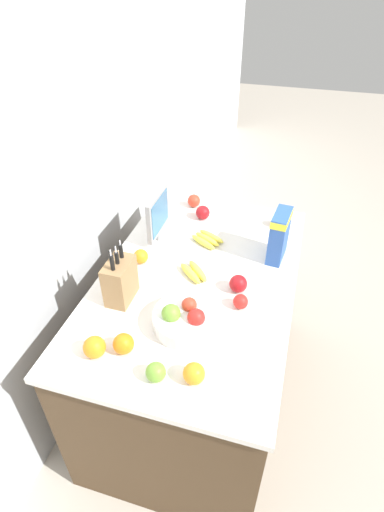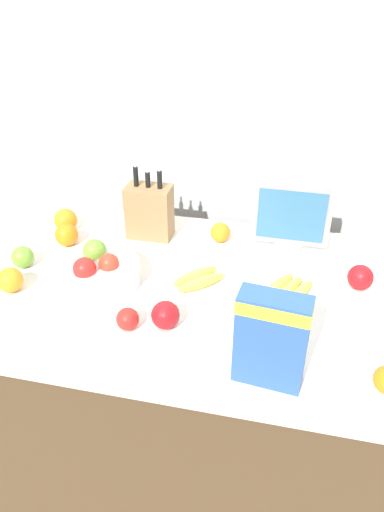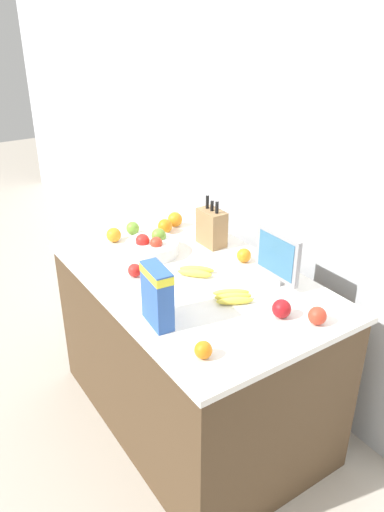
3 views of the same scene
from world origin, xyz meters
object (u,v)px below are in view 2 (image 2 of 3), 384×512
Objects in this scene: apple_by_knife_block at (165,315)px; small_monitor at (291,216)px; fruit_bowl at (97,271)px; orange_front_center at (220,232)px; apple_leftmost at (23,257)px; apple_near_bananas at (360,277)px; orange_by_cereal at (10,280)px; orange_near_bowl at (66,220)px; banana_bunch_right at (198,279)px; orange_front_left at (66,235)px; apple_rear at (128,319)px; banana_bunch_left at (288,290)px; knife_block at (149,211)px; cereal_box at (271,336)px.

small_monitor is at bearing 57.67° from apple_by_knife_block.
small_monitor is 0.69m from fruit_bowl.
small_monitor reaches higher than orange_front_center.
apple_leftmost is 1.11m from apple_near_bananas.
small_monitor reaches higher than fruit_bowl.
fruit_bowl reaches higher than orange_by_cereal.
orange_near_bowl is 0.40m from orange_by_cereal.
small_monitor is at bearing 27.75° from orange_by_cereal.
banana_bunch_right is 0.28m from orange_front_center.
orange_front_left is 1.13× the size of orange_front_center.
apple_near_bananas is at bearing 13.49° from orange_by_cereal.
fruit_bowl is 0.26m from apple_rear.
apple_leftmost reaches higher than banana_bunch_left.
knife_block is 0.37m from banana_bunch_right.
banana_bunch_right is 0.61m from orange_near_bowl.
orange_front_left is at bearing 79.82° from orange_by_cereal.
knife_block is at bearing 75.91° from fruit_bowl.
apple_rear is at bearing -80.26° from knife_block.
orange_front_center is at bearing 26.60° from apple_leftmost.
orange_near_bowl is at bearing 129.71° from fruit_bowl.
fruit_bowl is 0.33m from banana_bunch_right.
banana_bunch_right is at bearing -169.49° from apple_near_bananas.
small_monitor is 0.40m from banana_bunch_right.
orange_near_bowl is 1.19× the size of orange_front_center.
cereal_box is 0.92m from apple_leftmost.
cereal_box is 0.46m from banana_bunch_right.
banana_bunch_left is at bearing -86.46° from small_monitor.
apple_leftmost is (-0.60, -0.03, 0.02)m from banana_bunch_right.
apple_near_bananas reaches higher than banana_bunch_right.
apple_near_bananas is at bearing -2.29° from orange_front_left.
orange_by_cereal is (0.03, -0.13, 0.00)m from apple_leftmost.
banana_bunch_right is at bearing -14.62° from orange_front_left.
orange_near_bowl reaches higher than apple_rear.
small_monitor is (0.51, 0.01, 0.03)m from knife_block.
banana_bunch_right is at bearing -94.49° from orange_front_center.
orange_by_cereal is at bearing -142.96° from orange_front_center.
fruit_bowl is at bearing -150.44° from small_monitor.
banana_bunch_right is 2.03× the size of orange_near_bowl.
cereal_box is at bearing -91.09° from small_monitor.
knife_block is 1.15× the size of cereal_box.
small_monitor is at bearing 93.54° from banana_bunch_left.
orange_by_cereal is at bearing -166.51° from apple_near_bananas.
banana_bunch_right is at bearing 2.81° from apple_leftmost.
apple_rear is 0.81× the size of orange_by_cereal.
orange_near_bowl reaches higher than banana_bunch_left.
cereal_box is (-0.01, -0.64, 0.01)m from small_monitor.
orange_near_bowl reaches higher than apple_by_knife_block.
banana_bunch_left is (0.61, 0.07, -0.02)m from fruit_bowl.
apple_near_bananas is 1.02m from orange_front_left.
orange_front_center is at bearing 72.10° from apple_rear.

